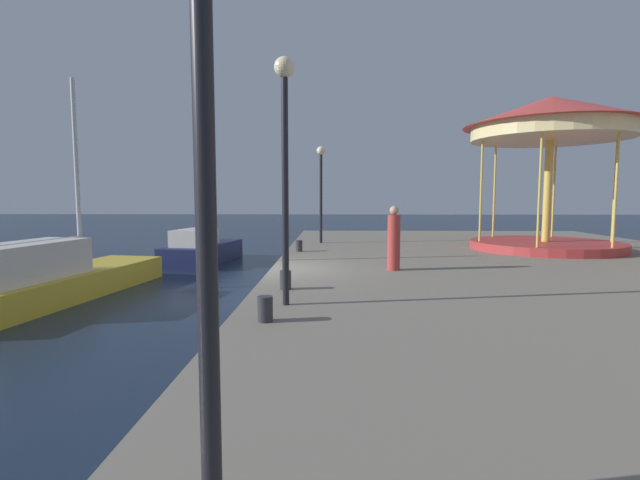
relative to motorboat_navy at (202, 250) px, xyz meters
The scene contains 12 objects.
ground_plane 7.47m from the motorboat_navy, 59.75° to the right, with size 120.00×120.00×0.00m, color #162338.
quay_dock 13.13m from the motorboat_navy, 29.34° to the right, with size 15.39×28.35×0.80m, color gray.
motorboat_navy is the anchor object (origin of this frame).
sailboat_yellow 7.38m from the motorboat_navy, 105.67° to the right, with size 2.98×7.62×6.05m.
carousel 14.12m from the motorboat_navy, ahead, with size 6.14×6.14×5.55m.
lamp_post_near_edge 17.30m from the motorboat_navy, 73.83° to the right, with size 0.36×0.36×4.08m.
lamp_post_mid_promenade 12.07m from the motorboat_navy, 66.72° to the right, with size 0.36×0.36×4.36m.
lamp_post_far_end 5.83m from the motorboat_navy, ahead, with size 0.36×0.36×4.05m.
bollard_center 12.61m from the motorboat_navy, 69.63° to the right, with size 0.24×0.24×0.40m, color #2D2D33.
bollard_north 10.30m from the motorboat_navy, 64.41° to the right, with size 0.24×0.24×0.40m, color #2D2D33.
bollard_south 4.94m from the motorboat_navy, 30.54° to the right, with size 0.24×0.24×0.40m, color #2D2D33.
person_far_corner 9.73m from the motorboat_navy, 43.15° to the right, with size 0.34×0.34×1.71m.
Camera 1 is at (1.69, -12.45, 2.75)m, focal length 25.96 mm.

